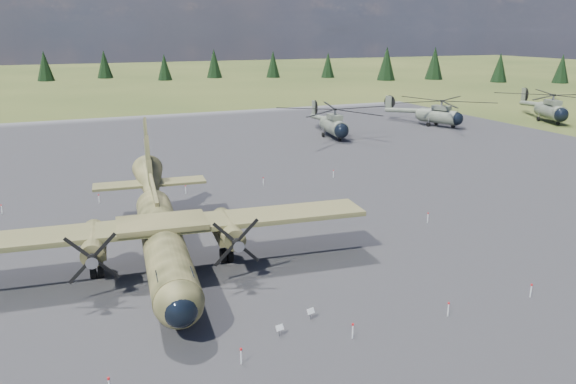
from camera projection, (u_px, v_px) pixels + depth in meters
name	position (u px, v px, depth m)	size (l,w,h in m)	color
ground	(236.00, 252.00, 40.07)	(500.00, 500.00, 0.00)	brown
apron	(201.00, 212.00, 48.94)	(120.00, 120.00, 0.04)	#5E5D62
transport_plane	(161.00, 230.00, 36.88)	(27.24, 24.66, 8.96)	#38391F
helicopter_near	(334.00, 117.00, 81.32)	(19.60, 21.40, 4.39)	slate
helicopter_mid	(439.00, 108.00, 91.18)	(22.07, 22.07, 4.32)	slate
helicopter_far	(551.00, 102.00, 95.16)	(24.64, 24.64, 4.84)	slate
info_placard_left	(280.00, 329.00, 28.92)	(0.45, 0.25, 0.66)	gray
info_placard_right	(311.00, 312.00, 30.59)	(0.46, 0.29, 0.68)	gray
barrier_fence	(230.00, 247.00, 39.69)	(33.12, 29.62, 0.85)	white
treeline	(301.00, 217.00, 32.58)	(320.86, 320.48, 10.98)	black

